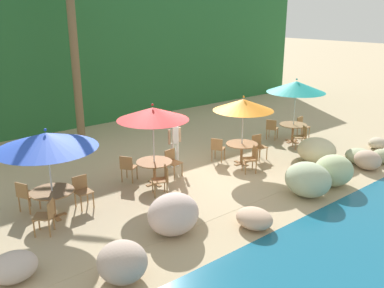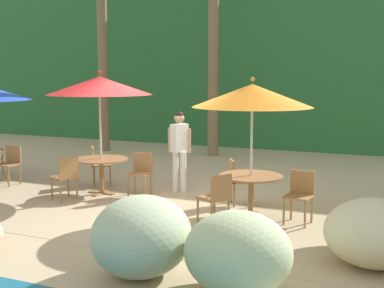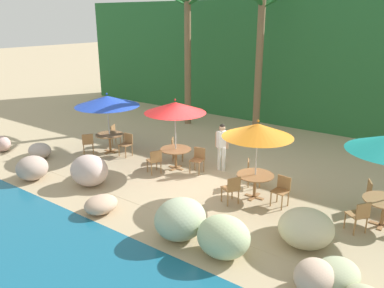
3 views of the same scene
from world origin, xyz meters
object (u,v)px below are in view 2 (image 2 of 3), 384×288
(umbrella_red, at_px, (99,86))
(chair_orange_seaward, at_px, (300,193))
(dining_table_red, at_px, (101,165))
(dining_table_orange, at_px, (251,182))
(palm_tree_second, at_px, (213,13))
(chair_orange_inland, at_px, (237,178))
(chair_red_inland, at_px, (98,163))
(chair_red_seaward, at_px, (141,171))
(umbrella_orange, at_px, (252,96))
(palm_tree_nearest, at_px, (101,14))
(waiter_in_white, at_px, (179,146))
(chair_orange_left, at_px, (217,196))
(chair_blue_seaward, at_px, (10,162))
(chair_red_left, at_px, (66,175))

(umbrella_red, bearing_deg, chair_orange_seaward, -6.06)
(dining_table_red, relative_size, dining_table_orange, 1.00)
(chair_orange_seaward, distance_m, palm_tree_second, 8.18)
(chair_orange_inland, bearing_deg, dining_table_orange, -55.35)
(chair_red_inland, bearing_deg, chair_red_seaward, -18.57)
(umbrella_orange, xyz_separation_m, palm_tree_nearest, (-6.74, 5.65, 2.24))
(palm_tree_second, relative_size, waiter_in_white, 3.85)
(dining_table_red, height_order, dining_table_orange, same)
(dining_table_orange, bearing_deg, chair_orange_left, -112.45)
(chair_orange_inland, distance_m, palm_tree_nearest, 8.84)
(waiter_in_white, bearing_deg, palm_tree_nearest, 137.42)
(chair_red_seaward, relative_size, chair_orange_left, 1.00)
(umbrella_orange, bearing_deg, chair_red_inland, 164.15)
(umbrella_red, distance_m, chair_orange_seaward, 4.57)
(chair_blue_seaward, bearing_deg, chair_orange_left, -12.41)
(chair_red_left, bearing_deg, chair_orange_inland, 18.80)
(dining_table_red, distance_m, umbrella_orange, 3.70)
(chair_orange_left, xyz_separation_m, waiter_in_white, (-1.63, 2.05, 0.47))
(chair_red_inland, bearing_deg, chair_orange_seaward, -13.14)
(dining_table_orange, distance_m, chair_orange_inland, 0.86)
(umbrella_red, xyz_separation_m, palm_tree_nearest, (-3.38, 5.20, 2.11))
(chair_red_seaward, height_order, palm_tree_second, palm_tree_second)
(chair_red_left, height_order, chair_orange_seaward, same)
(chair_orange_inland, distance_m, waiter_in_white, 1.64)
(umbrella_red, bearing_deg, dining_table_orange, -7.55)
(chair_orange_left, bearing_deg, chair_blue_seaward, 167.59)
(chair_orange_left, xyz_separation_m, palm_tree_nearest, (-6.41, 6.44, 3.83))
(dining_table_orange, bearing_deg, umbrella_orange, 0.00)
(umbrella_red, bearing_deg, palm_tree_second, 87.64)
(chair_orange_seaward, bearing_deg, chair_red_inland, 166.86)
(chair_blue_seaward, bearing_deg, palm_tree_nearest, 100.60)
(chair_blue_seaward, distance_m, chair_orange_inland, 5.28)
(chair_blue_seaward, height_order, waiter_in_white, waiter_in_white)
(chair_orange_left, bearing_deg, chair_red_seaward, 146.87)
(chair_blue_seaward, relative_size, palm_tree_second, 0.13)
(umbrella_orange, relative_size, chair_orange_left, 2.78)
(dining_table_orange, relative_size, chair_orange_left, 1.26)
(chair_blue_seaward, bearing_deg, chair_orange_seaward, -3.52)
(chair_red_left, xyz_separation_m, chair_orange_inland, (3.14, 1.07, 0.00))
(chair_red_inland, relative_size, dining_table_orange, 0.79)
(chair_red_inland, xyz_separation_m, palm_tree_nearest, (-2.84, 4.54, 3.83))
(chair_orange_inland, relative_size, palm_tree_nearest, 0.13)
(chair_red_seaward, bearing_deg, dining_table_red, -166.38)
(chair_red_inland, height_order, chair_red_left, same)
(umbrella_red, xyz_separation_m, chair_red_left, (-0.27, -0.81, -1.72))
(chair_red_left, xyz_separation_m, chair_orange_left, (3.30, -0.42, 0.00))
(chair_red_seaward, height_order, palm_tree_nearest, palm_tree_nearest)
(umbrella_red, bearing_deg, chair_red_left, -108.36)
(umbrella_orange, relative_size, palm_tree_second, 0.37)
(waiter_in_white, bearing_deg, palm_tree_second, 103.61)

